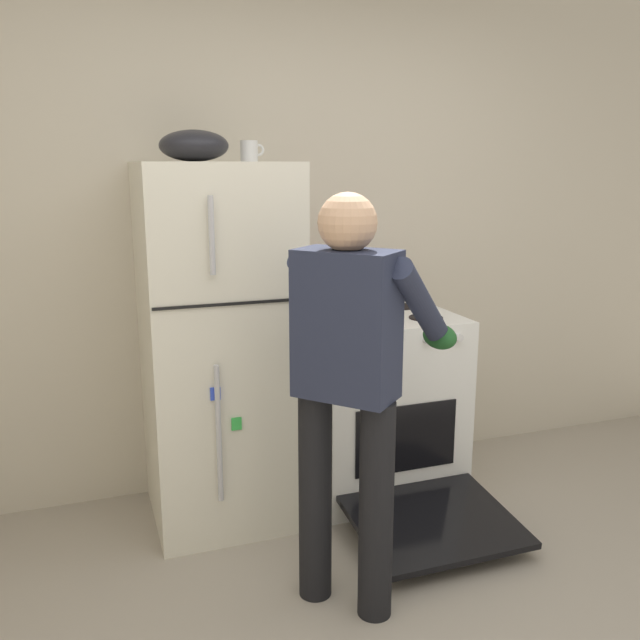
% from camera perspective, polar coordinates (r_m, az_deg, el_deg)
% --- Properties ---
extents(kitchen_wall_back, '(6.00, 0.10, 2.70)m').
position_cam_1_polar(kitchen_wall_back, '(3.61, -4.27, 7.49)').
color(kitchen_wall_back, beige).
rests_on(kitchen_wall_back, ground).
extents(refrigerator, '(0.68, 0.72, 1.70)m').
position_cam_1_polar(refrigerator, '(3.25, -8.46, -2.19)').
color(refrigerator, silver).
rests_on(refrigerator, ground).
extents(stove_range, '(0.76, 1.24, 0.95)m').
position_cam_1_polar(stove_range, '(3.60, 5.06, -7.10)').
color(stove_range, white).
rests_on(stove_range, ground).
extents(person_cook, '(0.72, 0.74, 1.60)m').
position_cam_1_polar(person_cook, '(2.52, 2.63, -3.96)').
color(person_cook, black).
rests_on(person_cook, ground).
extents(red_pot, '(0.32, 0.22, 0.11)m').
position_cam_1_polar(red_pot, '(3.36, 2.99, 1.08)').
color(red_pot, red).
rests_on(red_pot, stove_range).
extents(coffee_mug, '(0.11, 0.08, 0.10)m').
position_cam_1_polar(coffee_mug, '(3.23, -5.92, 13.90)').
color(coffee_mug, silver).
rests_on(coffee_mug, refrigerator).
extents(pepper_mill, '(0.05, 0.05, 0.14)m').
position_cam_1_polar(pepper_mill, '(3.77, 7.99, 2.51)').
color(pepper_mill, brown).
rests_on(pepper_mill, stove_range).
extents(mixing_bowl, '(0.30, 0.30, 0.14)m').
position_cam_1_polar(mixing_bowl, '(3.13, -10.52, 14.17)').
color(mixing_bowl, black).
rests_on(mixing_bowl, refrigerator).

